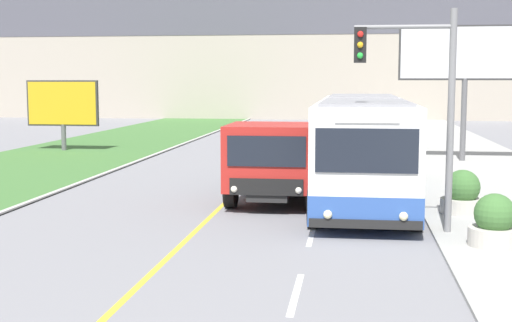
# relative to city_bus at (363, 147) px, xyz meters

# --- Properties ---
(apartment_block_background) EXTENTS (80.00, 8.04, 21.53)m
(apartment_block_background) POSITION_rel_city_bus_xyz_m (-3.96, 45.81, 9.23)
(apartment_block_background) COLOR #A89E8E
(apartment_block_background) RESTS_ON ground_plane
(city_bus) EXTENTS (2.71, 12.30, 3.03)m
(city_bus) POSITION_rel_city_bus_xyz_m (0.00, 0.00, 0.00)
(city_bus) COLOR white
(city_bus) RESTS_ON ground_plane
(dump_truck) EXTENTS (2.54, 6.52, 2.33)m
(dump_truck) POSITION_rel_city_bus_xyz_m (-2.53, -1.35, -0.33)
(dump_truck) COLOR black
(dump_truck) RESTS_ON ground_plane
(traffic_light_mast) EXTENTS (2.28, 0.32, 5.15)m
(traffic_light_mast) POSITION_rel_city_bus_xyz_m (1.19, -5.24, 1.77)
(traffic_light_mast) COLOR slate
(traffic_light_mast) RESTS_ON ground_plane
(billboard_large) EXTENTS (5.61, 0.24, 5.87)m
(billboard_large) POSITION_rel_city_bus_xyz_m (4.42, 9.76, 2.97)
(billboard_large) COLOR #59595B
(billboard_large) RESTS_ON ground_plane
(billboard_small) EXTENTS (3.68, 0.24, 3.53)m
(billboard_small) POSITION_rel_city_bus_xyz_m (-14.73, 12.30, 0.78)
(billboard_small) COLOR #59595B
(billboard_small) RESTS_ON ground_plane
(planter_round_near) EXTENTS (1.08, 1.08, 1.11)m
(planter_round_near) POSITION_rel_city_bus_xyz_m (2.68, -6.53, -0.98)
(planter_round_near) COLOR #B7B2A8
(planter_round_near) RESTS_ON sidewalk_right
(planter_round_second) EXTENTS (1.13, 1.13, 1.14)m
(planter_round_second) POSITION_rel_city_bus_xyz_m (2.57, -2.80, -0.97)
(planter_round_second) COLOR #B7B2A8
(planter_round_second) RESTS_ON sidewalk_right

